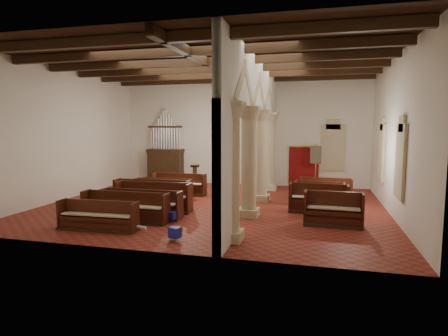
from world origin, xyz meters
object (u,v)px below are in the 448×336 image
lectern (195,177)px  aisle_pew_0 (333,214)px  processional_banner (315,176)px  nave_pew_0 (98,220)px  pipe_organ (166,160)px

lectern → aisle_pew_0: (7.23, -6.73, -0.12)m
lectern → aisle_pew_0: bearing=-65.7°
processional_banner → nave_pew_0: 11.27m
nave_pew_0 → aisle_pew_0: size_ratio=1.38×
lectern → aisle_pew_0: size_ratio=0.63×
nave_pew_0 → aisle_pew_0: 7.83m
pipe_organ → processional_banner: bearing=-6.6°
lectern → processional_banner: processional_banner is taller
pipe_organ → aisle_pew_0: (9.32, -7.55, -0.98)m
pipe_organ → lectern: bearing=-21.3°
lectern → pipe_organ: bearing=136.0°
pipe_organ → lectern: 2.40m
pipe_organ → nave_pew_0: 10.21m
pipe_organ → aisle_pew_0: bearing=-39.0°
pipe_organ → lectern: (2.09, -0.82, -0.86)m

